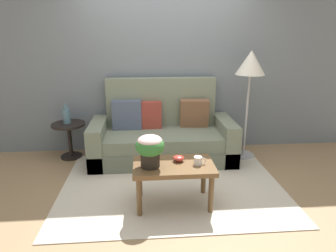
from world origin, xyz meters
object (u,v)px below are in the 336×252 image
object	(u,v)px
snack_bowl	(179,158)
table_vase	(66,115)
potted_plant	(150,147)
floor_lamp	(250,69)
couch	(162,136)
coffee_table	(174,170)
coffee_mug	(198,161)
side_table	(69,134)

from	to	relation	value
snack_bowl	table_vase	distance (m)	1.99
potted_plant	snack_bowl	size ratio (longest dim) A/B	2.81
floor_lamp	potted_plant	xyz separation A→B (m)	(-1.41, -1.23, -0.62)
couch	potted_plant	bearing A→B (deg)	-98.74
coffee_table	couch	bearing A→B (deg)	92.11
couch	table_vase	world-z (taller)	couch
table_vase	snack_bowl	bearing A→B (deg)	-42.04
couch	coffee_mug	size ratio (longest dim) A/B	15.84
coffee_mug	table_vase	distance (m)	2.20
coffee_table	floor_lamp	size ratio (longest dim) A/B	0.54
snack_bowl	table_vase	size ratio (longest dim) A/B	0.42
potted_plant	side_table	bearing A→B (deg)	129.25
coffee_mug	potted_plant	bearing A→B (deg)	-179.15
snack_bowl	potted_plant	bearing A→B (deg)	-161.11
couch	snack_bowl	world-z (taller)	couch
potted_plant	snack_bowl	bearing A→B (deg)	18.89
coffee_table	side_table	xyz separation A→B (m)	(-1.40, 1.37, -0.04)
potted_plant	table_vase	size ratio (longest dim) A/B	1.18
snack_bowl	table_vase	bearing A→B (deg)	137.96
floor_lamp	snack_bowl	size ratio (longest dim) A/B	13.01
couch	side_table	size ratio (longest dim) A/B	3.86
floor_lamp	table_vase	size ratio (longest dim) A/B	5.48
couch	table_vase	bearing A→B (deg)	173.88
side_table	coffee_mug	world-z (taller)	coffee_mug
side_table	table_vase	distance (m)	0.28
side_table	table_vase	world-z (taller)	table_vase
coffee_table	floor_lamp	distance (m)	1.90
coffee_table	potted_plant	bearing A→B (deg)	-171.50
coffee_table	coffee_mug	xyz separation A→B (m)	(0.25, -0.03, 0.11)
coffee_table	potted_plant	xyz separation A→B (m)	(-0.24, -0.04, 0.28)
floor_lamp	table_vase	distance (m)	2.68
couch	table_vase	xyz separation A→B (m)	(-1.37, 0.15, 0.30)
floor_lamp	table_vase	bearing A→B (deg)	175.46
coffee_table	table_vase	distance (m)	2.00
floor_lamp	coffee_mug	xyz separation A→B (m)	(-0.92, -1.22, -0.79)
couch	floor_lamp	bearing A→B (deg)	-2.77
side_table	potted_plant	bearing A→B (deg)	-50.75
coffee_mug	snack_bowl	distance (m)	0.22
couch	floor_lamp	xyz separation A→B (m)	(1.22, -0.06, 0.96)
couch	coffee_table	world-z (taller)	couch
potted_plant	coffee_mug	world-z (taller)	potted_plant
side_table	snack_bowl	distance (m)	1.96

